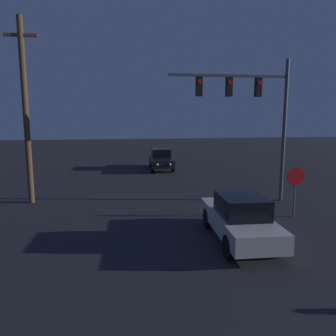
{
  "coord_description": "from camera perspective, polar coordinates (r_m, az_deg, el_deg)",
  "views": [
    {
      "loc": [
        -1.9,
        -1.08,
        4.3
      ],
      "look_at": [
        0.0,
        11.76,
        2.21
      ],
      "focal_mm": 35.0,
      "sensor_mm": 36.0,
      "label": 1
    }
  ],
  "objects": [
    {
      "name": "utility_pole",
      "position": [
        17.29,
        -23.56,
        9.29
      ],
      "size": [
        1.5,
        0.28,
        8.86
      ],
      "color": "brown",
      "rests_on": "ground_plane"
    },
    {
      "name": "stop_sign",
      "position": [
        14.83,
        21.32,
        -2.27
      ],
      "size": [
        0.79,
        0.07,
        2.18
      ],
      "color": "#4C4C51",
      "rests_on": "ground_plane"
    },
    {
      "name": "car_near",
      "position": [
        11.61,
        12.34,
        -8.48
      ],
      "size": [
        1.88,
        4.68,
        1.66
      ],
      "rotation": [
        0.0,
        0.0,
        -0.04
      ],
      "color": "beige",
      "rests_on": "ground_plane"
    },
    {
      "name": "traffic_signal_mast",
      "position": [
        16.6,
        14.67,
        10.56
      ],
      "size": [
        5.91,
        0.3,
        6.99
      ],
      "color": "#4C4C51",
      "rests_on": "ground_plane"
    },
    {
      "name": "car_far",
      "position": [
        26.39,
        -1.22,
        1.57
      ],
      "size": [
        1.9,
        4.69,
        1.66
      ],
      "rotation": [
        0.0,
        0.0,
        3.1
      ],
      "color": "black",
      "rests_on": "ground_plane"
    }
  ]
}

